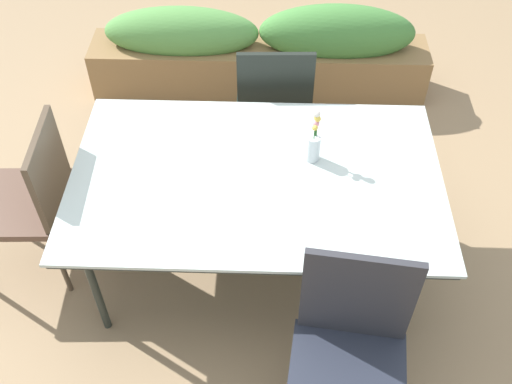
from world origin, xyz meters
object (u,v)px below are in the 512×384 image
object	(u,v)px
dining_table	(256,181)
chair_far_side	(274,102)
flower_vase	(314,142)
chair_end_left	(29,194)
planter_box	(261,52)
chair_near_right	(351,349)

from	to	relation	value
dining_table	chair_far_side	size ratio (longest dim) A/B	1.90
flower_vase	chair_end_left	bearing A→B (deg)	-175.03
dining_table	flower_vase	bearing A→B (deg)	24.97
dining_table	flower_vase	distance (m)	0.34
planter_box	flower_vase	bearing A→B (deg)	-78.83
chair_end_left	dining_table	bearing A→B (deg)	-92.57
dining_table	planter_box	bearing A→B (deg)	90.72
chair_far_side	chair_end_left	xyz separation A→B (m)	(-1.24, -0.81, 0.02)
chair_near_right	chair_end_left	xyz separation A→B (m)	(-1.58, 0.82, -0.00)
chair_far_side	flower_vase	size ratio (longest dim) A/B	3.21
chair_near_right	planter_box	world-z (taller)	chair_near_right
chair_far_side	chair_end_left	bearing A→B (deg)	-148.97
chair_far_side	planter_box	size ratio (longest dim) A/B	0.39
chair_near_right	planter_box	xyz separation A→B (m)	(-0.44, 2.44, -0.22)
dining_table	flower_vase	xyz separation A→B (m)	(0.28, 0.13, 0.15)
chair_end_left	flower_vase	world-z (taller)	flower_vase
chair_end_left	flower_vase	bearing A→B (deg)	-87.43
chair_end_left	chair_far_side	bearing A→B (deg)	-59.16
chair_far_side	planter_box	xyz separation A→B (m)	(-0.10, 0.81, -0.20)
flower_vase	chair_near_right	bearing A→B (deg)	-81.43
dining_table	chair_far_side	world-z (taller)	chair_far_side
chair_near_right	chair_end_left	bearing A→B (deg)	-20.25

